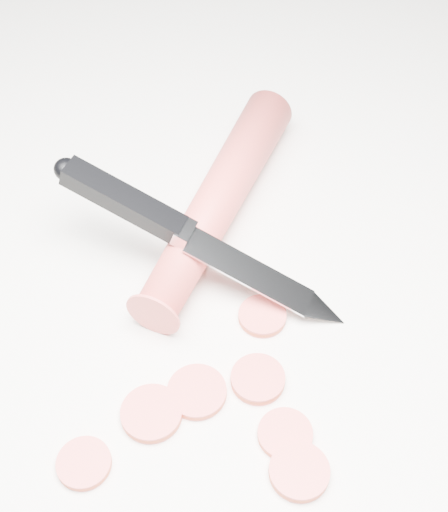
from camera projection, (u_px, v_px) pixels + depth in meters
name	position (u px, v px, depth m)	size (l,w,h in m)	color
ground	(183.00, 337.00, 0.49)	(2.40, 2.40, 0.00)	white
carrot	(219.00, 200.00, 0.54)	(0.03, 0.03, 0.23)	#D33936
carrot_slice_0	(84.00, 463.00, 0.43)	(0.03, 0.03, 0.01)	#DB4843
carrot_slice_1	(151.00, 413.00, 0.45)	(0.04, 0.04, 0.01)	#DB4843
carrot_slice_2	(258.00, 379.00, 0.46)	(0.04, 0.04, 0.01)	#DB4843
carrot_slice_3	(299.00, 472.00, 0.42)	(0.04, 0.04, 0.01)	#DB4843
carrot_slice_4	(262.00, 316.00, 0.50)	(0.03, 0.03, 0.01)	#DB4843
carrot_slice_5	(197.00, 392.00, 0.46)	(0.04, 0.04, 0.01)	#DB4843
carrot_slice_6	(285.00, 434.00, 0.44)	(0.03, 0.03, 0.01)	#DB4843
kitchen_knife	(201.00, 239.00, 0.49)	(0.16, 0.18, 0.08)	silver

